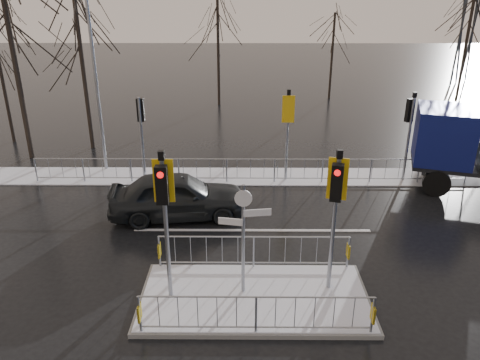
{
  "coord_description": "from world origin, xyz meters",
  "views": [
    {
      "loc": [
        -0.3,
        -10.16,
        7.66
      ],
      "look_at": [
        -0.41,
        3.92,
        1.8
      ],
      "focal_mm": 35.0,
      "sensor_mm": 36.0,
      "label": 1
    }
  ],
  "objects_px": {
    "car_far_lane": "(178,195)",
    "street_lamp_left": "(96,68)",
    "traffic_island": "(254,287)",
    "flatbed_truck": "(469,148)"
  },
  "relations": [
    {
      "from": "flatbed_truck",
      "to": "street_lamp_left",
      "type": "distance_m",
      "value": 15.46
    },
    {
      "from": "flatbed_truck",
      "to": "street_lamp_left",
      "type": "height_order",
      "value": "street_lamp_left"
    },
    {
      "from": "car_far_lane",
      "to": "street_lamp_left",
      "type": "distance_m",
      "value": 7.05
    },
    {
      "from": "traffic_island",
      "to": "flatbed_truck",
      "type": "xyz_separation_m",
      "value": [
        8.65,
        7.45,
        1.34
      ]
    },
    {
      "from": "flatbed_truck",
      "to": "traffic_island",
      "type": "bearing_deg",
      "value": -139.28
    },
    {
      "from": "car_far_lane",
      "to": "traffic_island",
      "type": "bearing_deg",
      "value": -158.24
    },
    {
      "from": "car_far_lane",
      "to": "street_lamp_left",
      "type": "relative_size",
      "value": 0.58
    },
    {
      "from": "traffic_island",
      "to": "street_lamp_left",
      "type": "relative_size",
      "value": 0.73
    },
    {
      "from": "traffic_island",
      "to": "car_far_lane",
      "type": "height_order",
      "value": "traffic_island"
    },
    {
      "from": "traffic_island",
      "to": "flatbed_truck",
      "type": "bearing_deg",
      "value": 40.72
    }
  ]
}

